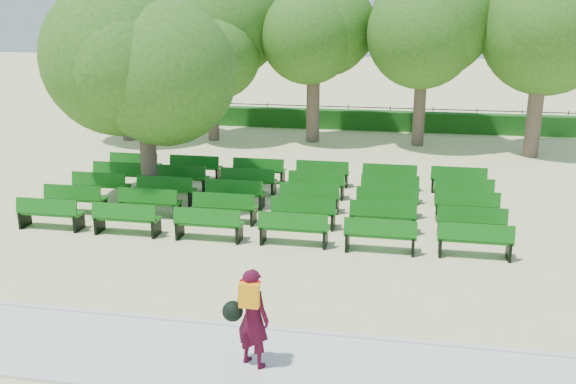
% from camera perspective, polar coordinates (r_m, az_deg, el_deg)
% --- Properties ---
extents(ground, '(120.00, 120.00, 0.00)m').
position_cam_1_polar(ground, '(17.76, -2.50, -2.37)').
color(ground, beige).
extents(paving, '(30.00, 2.20, 0.06)m').
position_cam_1_polar(paving, '(11.28, -11.38, -13.96)').
color(paving, silver).
rests_on(paving, ground).
extents(curb, '(30.00, 0.12, 0.10)m').
position_cam_1_polar(curb, '(12.21, -9.35, -11.29)').
color(curb, silver).
rests_on(curb, ground).
extents(hedge, '(26.00, 0.70, 0.90)m').
position_cam_1_polar(hedge, '(31.07, 3.44, 6.50)').
color(hedge, '#164C14').
rests_on(hedge, ground).
extents(fence, '(26.00, 0.10, 1.02)m').
position_cam_1_polar(fence, '(31.54, 3.52, 5.81)').
color(fence, black).
rests_on(fence, ground).
extents(tree_line, '(21.80, 6.80, 7.04)m').
position_cam_1_polar(tree_line, '(27.26, 2.32, 4.20)').
color(tree_line, '#30621A').
rests_on(tree_line, ground).
extents(bench_array, '(1.74, 0.64, 1.08)m').
position_cam_1_polar(bench_array, '(18.56, -1.27, -1.24)').
color(bench_array, '#105C11').
rests_on(bench_array, ground).
extents(tree_among, '(4.39, 4.39, 6.29)m').
position_cam_1_polar(tree_among, '(18.98, -12.81, 11.69)').
color(tree_among, brown).
rests_on(tree_among, ground).
extents(person, '(0.83, 0.61, 1.66)m').
position_cam_1_polar(person, '(10.35, -3.32, -10.97)').
color(person, '#3F091D').
rests_on(person, ground).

